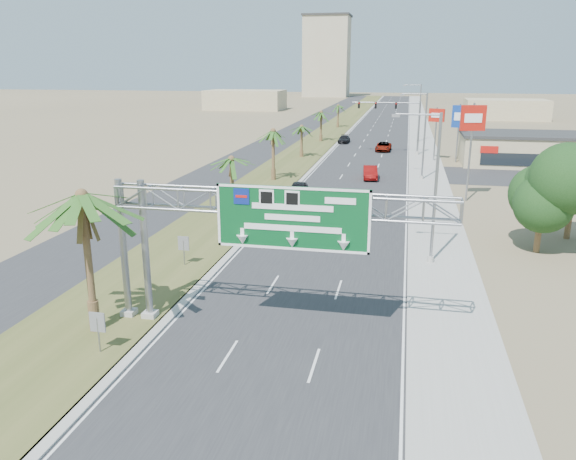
% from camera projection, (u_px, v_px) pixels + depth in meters
% --- Properties ---
extents(road, '(12.00, 300.00, 0.02)m').
position_uv_depth(road, '(381.00, 129.00, 122.08)').
color(road, '#28282B').
rests_on(road, ground).
extents(sidewalk_right, '(4.00, 300.00, 0.10)m').
position_uv_depth(sidewalk_right, '(421.00, 129.00, 120.40)').
color(sidewalk_right, '#9E9B93').
rests_on(sidewalk_right, ground).
extents(median_grass, '(7.00, 300.00, 0.12)m').
position_uv_depth(median_grass, '(335.00, 127.00, 124.03)').
color(median_grass, '#474F22').
rests_on(median_grass, ground).
extents(opposing_road, '(8.00, 300.00, 0.02)m').
position_uv_depth(opposing_road, '(304.00, 127.00, 125.43)').
color(opposing_road, '#28282B').
rests_on(opposing_road, ground).
extents(sign_gantry, '(16.75, 1.24, 7.50)m').
position_uv_depth(sign_gantry, '(262.00, 213.00, 26.51)').
color(sign_gantry, gray).
rests_on(sign_gantry, ground).
extents(palm_near, '(5.70, 5.70, 8.35)m').
position_uv_depth(palm_near, '(82.00, 196.00, 26.06)').
color(palm_near, brown).
rests_on(palm_near, ground).
extents(palm_row_b, '(3.99, 3.99, 5.95)m').
position_uv_depth(palm_row_b, '(231.00, 160.00, 49.25)').
color(palm_row_b, brown).
rests_on(palm_row_b, ground).
extents(palm_row_c, '(3.99, 3.99, 6.75)m').
position_uv_depth(palm_row_c, '(273.00, 132.00, 64.08)').
color(palm_row_c, brown).
rests_on(palm_row_c, ground).
extents(palm_row_d, '(3.99, 3.99, 5.45)m').
position_uv_depth(palm_row_d, '(302.00, 127.00, 81.35)').
color(palm_row_d, brown).
rests_on(palm_row_d, ground).
extents(palm_row_e, '(3.99, 3.99, 6.15)m').
position_uv_depth(palm_row_e, '(321.00, 113.00, 99.03)').
color(palm_row_e, brown).
rests_on(palm_row_e, ground).
extents(palm_row_f, '(3.99, 3.99, 5.75)m').
position_uv_depth(palm_row_f, '(338.00, 106.00, 122.65)').
color(palm_row_f, brown).
rests_on(palm_row_f, ground).
extents(streetlight_near, '(3.27, 0.44, 10.00)m').
position_uv_depth(streetlight_near, '(432.00, 195.00, 36.60)').
color(streetlight_near, gray).
rests_on(streetlight_near, ground).
extents(streetlight_mid, '(3.27, 0.44, 10.00)m').
position_uv_depth(streetlight_mid, '(422.00, 140.00, 64.80)').
color(streetlight_mid, gray).
rests_on(streetlight_mid, ground).
extents(streetlight_far, '(3.27, 0.44, 10.00)m').
position_uv_depth(streetlight_far, '(418.00, 115.00, 98.66)').
color(streetlight_far, gray).
rests_on(streetlight_far, ground).
extents(signal_mast, '(10.28, 0.71, 8.00)m').
position_uv_depth(signal_mast, '(405.00, 122.00, 83.96)').
color(signal_mast, gray).
rests_on(signal_mast, ground).
extents(store_building, '(18.00, 10.00, 4.00)m').
position_uv_depth(store_building, '(530.00, 150.00, 75.82)').
color(store_building, tan).
rests_on(store_building, ground).
extents(oak_near, '(4.50, 4.50, 6.80)m').
position_uv_depth(oak_near, '(544.00, 190.00, 38.89)').
color(oak_near, brown).
rests_on(oak_near, ground).
extents(oak_far, '(3.50, 3.50, 5.60)m').
position_uv_depth(oak_far, '(573.00, 190.00, 42.26)').
color(oak_far, brown).
rests_on(oak_far, ground).
extents(median_signback_a, '(0.75, 0.08, 2.08)m').
position_uv_depth(median_signback_a, '(98.00, 325.00, 25.42)').
color(median_signback_a, gray).
rests_on(median_signback_a, ground).
extents(median_signback_b, '(0.75, 0.08, 2.08)m').
position_uv_depth(median_signback_b, '(184.00, 246.00, 36.84)').
color(median_signback_b, gray).
rests_on(median_signback_b, ground).
extents(tower_distant, '(20.00, 16.00, 35.00)m').
position_uv_depth(tower_distant, '(327.00, 57.00, 255.16)').
color(tower_distant, tan).
rests_on(tower_distant, ground).
extents(building_distant_left, '(24.00, 14.00, 6.00)m').
position_uv_depth(building_distant_left, '(245.00, 100.00, 177.12)').
color(building_distant_left, tan).
rests_on(building_distant_left, ground).
extents(building_distant_right, '(20.00, 12.00, 5.00)m').
position_uv_depth(building_distant_right, '(505.00, 109.00, 143.69)').
color(building_distant_right, tan).
rests_on(building_distant_right, ground).
extents(car_left_lane, '(2.16, 4.70, 1.56)m').
position_uv_depth(car_left_lane, '(298.00, 190.00, 56.81)').
color(car_left_lane, black).
rests_on(car_left_lane, ground).
extents(car_mid_lane, '(2.07, 4.78, 1.53)m').
position_uv_depth(car_mid_lane, '(370.00, 173.00, 66.41)').
color(car_mid_lane, maroon).
rests_on(car_mid_lane, ground).
extents(car_right_lane, '(2.46, 5.08, 1.39)m').
position_uv_depth(car_right_lane, '(383.00, 147.00, 88.75)').
color(car_right_lane, gray).
rests_on(car_right_lane, ground).
extents(car_far, '(1.89, 4.48, 1.29)m').
position_uv_depth(car_far, '(344.00, 139.00, 98.45)').
color(car_far, black).
rests_on(car_far, ground).
extents(pole_sign_red_near, '(2.40, 0.84, 9.51)m').
position_uv_depth(pole_sign_red_near, '(473.00, 124.00, 53.45)').
color(pole_sign_red_near, gray).
rests_on(pole_sign_red_near, ground).
extents(pole_sign_blue, '(2.02, 0.47, 8.01)m').
position_uv_depth(pole_sign_blue, '(459.00, 119.00, 76.74)').
color(pole_sign_blue, gray).
rests_on(pole_sign_blue, ground).
extents(pole_sign_red_far, '(2.17, 1.05, 7.49)m').
position_uv_depth(pole_sign_red_far, '(437.00, 119.00, 77.80)').
color(pole_sign_red_far, gray).
rests_on(pole_sign_red_far, ground).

